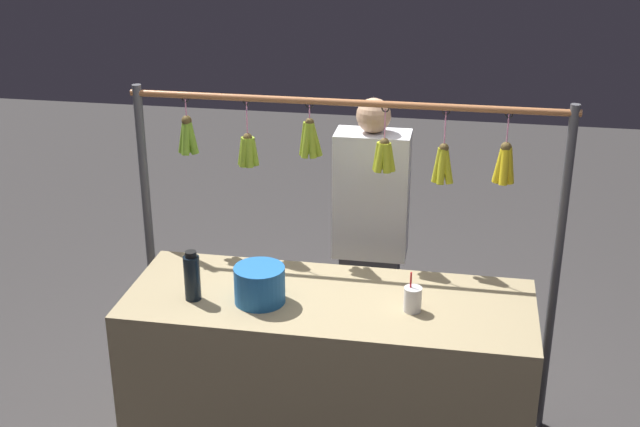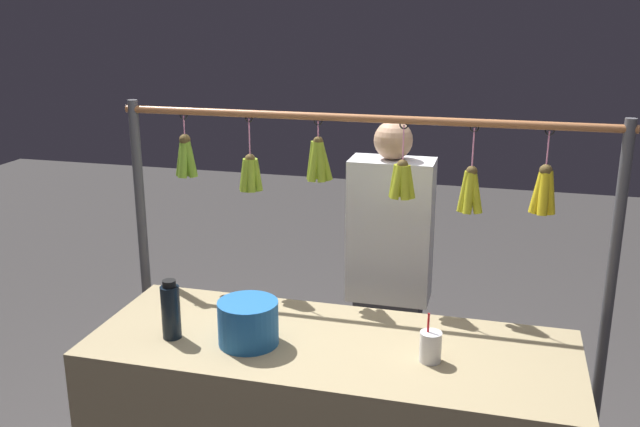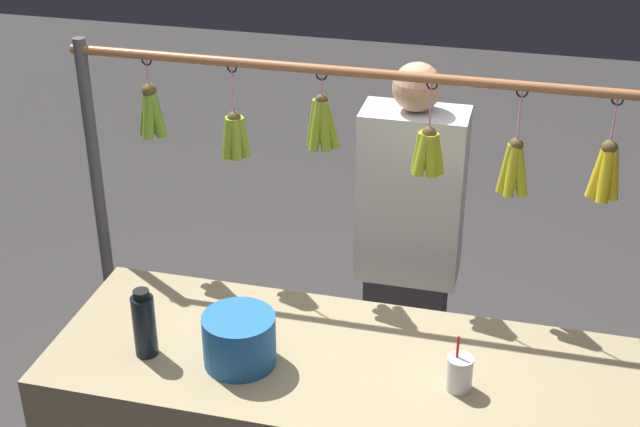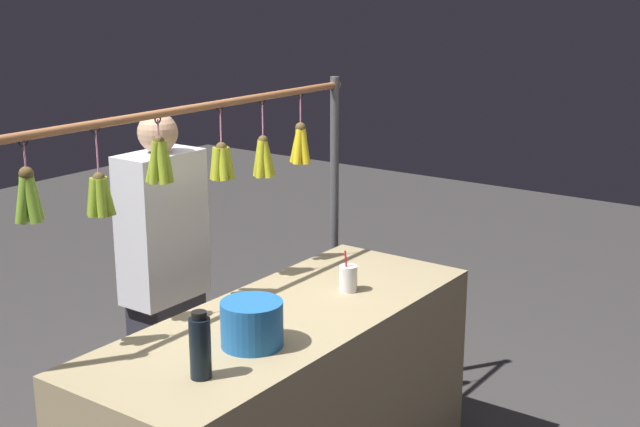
{
  "view_description": "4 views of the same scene",
  "coord_description": "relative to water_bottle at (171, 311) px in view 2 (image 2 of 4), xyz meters",
  "views": [
    {
      "loc": [
        -0.54,
        3.24,
        2.64
      ],
      "look_at": [
        0.04,
        0.0,
        1.28
      ],
      "focal_mm": 47.3,
      "sensor_mm": 36.0,
      "label": 1
    },
    {
      "loc": [
        -0.57,
        2.29,
        2.07
      ],
      "look_at": [
        0.04,
        0.0,
        1.37
      ],
      "focal_mm": 39.49,
      "sensor_mm": 36.0,
      "label": 2
    },
    {
      "loc": [
        -0.5,
        2.22,
        2.59
      ],
      "look_at": [
        0.06,
        0.0,
        1.38
      ],
      "focal_mm": 51.34,
      "sensor_mm": 36.0,
      "label": 3
    },
    {
      "loc": [
        2.45,
        1.92,
        2.12
      ],
      "look_at": [
        -0.24,
        0.0,
        1.23
      ],
      "focal_mm": 48.27,
      "sensor_mm": 36.0,
      "label": 4
    }
  ],
  "objects": [
    {
      "name": "display_rack",
      "position": [
        -0.59,
        -0.58,
        0.22
      ],
      "size": [
        2.08,
        0.11,
        1.68
      ],
      "color": "#4C4C51",
      "rests_on": "ground"
    },
    {
      "name": "water_bottle",
      "position": [
        0.0,
        0.0,
        0.0
      ],
      "size": [
        0.07,
        0.07,
        0.23
      ],
      "color": "black",
      "rests_on": "market_counter"
    },
    {
      "name": "blue_bucket",
      "position": [
        -0.29,
        -0.03,
        -0.03
      ],
      "size": [
        0.22,
        0.22,
        0.16
      ],
      "primitive_type": "cylinder",
      "color": "#1F62AD",
      "rests_on": "market_counter"
    },
    {
      "name": "drink_cup",
      "position": [
        -0.96,
        -0.06,
        -0.05
      ],
      "size": [
        0.08,
        0.08,
        0.18
      ],
      "color": "silver",
      "rests_on": "market_counter"
    },
    {
      "name": "vendor_person",
      "position": [
        -0.68,
        -0.86,
        -0.2
      ],
      "size": [
        0.38,
        0.2,
        1.59
      ],
      "color": "#2D2D38",
      "rests_on": "ground"
    }
  ]
}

